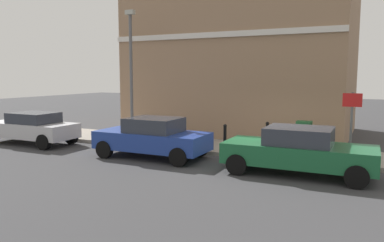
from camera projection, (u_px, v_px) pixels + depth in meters
ground at (271, 165)px, 12.83m from camera, size 80.00×80.00×0.00m
sidewalk at (149, 141)px, 17.08m from camera, size 2.71×30.00×0.15m
corner_building at (245, 58)px, 19.98m from camera, size 7.59×10.57×7.82m
car_green at (298, 151)px, 11.52m from camera, size 1.94×4.47×1.45m
car_blue at (153, 137)px, 13.89m from camera, size 1.90×4.15×1.47m
car_silver at (32, 128)px, 16.65m from camera, size 1.80×4.18×1.39m
utility_cabinet at (304, 137)px, 14.29m from camera, size 0.46×0.61×1.15m
bollard_near_cabinet at (267, 134)px, 15.00m from camera, size 0.14×0.14×1.04m
bollard_far_kerb at (225, 137)px, 14.26m from camera, size 0.14×0.14×1.04m
street_sign at (352, 116)px, 12.47m from camera, size 0.08×0.60×2.30m
lamppost at (131, 68)px, 17.20m from camera, size 0.20×0.44×5.72m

